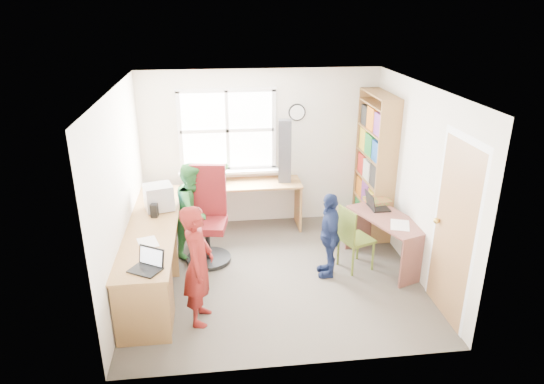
{
  "coord_description": "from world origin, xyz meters",
  "views": [
    {
      "loc": [
        -0.68,
        -5.42,
        3.3
      ],
      "look_at": [
        0.0,
        0.25,
        1.05
      ],
      "focal_mm": 32.0,
      "sensor_mm": 36.0,
      "label": 1
    }
  ],
  "objects_px": {
    "wooden_chair": "(352,236)",
    "person_green": "(194,209)",
    "laptop_left": "(148,264)",
    "swivel_chair": "(208,221)",
    "person_red": "(198,265)",
    "person_navy": "(329,235)",
    "right_desk": "(388,230)",
    "crt_monitor": "(159,197)",
    "potted_plant": "(223,172)",
    "l_desk": "(168,260)",
    "bookshelf": "(374,167)",
    "cd_tower": "(285,151)",
    "laptop_right": "(375,204)"
  },
  "relations": [
    {
      "from": "l_desk",
      "to": "wooden_chair",
      "type": "xyz_separation_m",
      "value": [
        2.33,
        0.31,
        0.02
      ]
    },
    {
      "from": "bookshelf",
      "to": "person_green",
      "type": "distance_m",
      "value": 2.73
    },
    {
      "from": "wooden_chair",
      "to": "crt_monitor",
      "type": "bearing_deg",
      "value": 147.08
    },
    {
      "from": "potted_plant",
      "to": "l_desk",
      "type": "bearing_deg",
      "value": -111.89
    },
    {
      "from": "person_navy",
      "to": "wooden_chair",
      "type": "bearing_deg",
      "value": 111.21
    },
    {
      "from": "bookshelf",
      "to": "person_red",
      "type": "xyz_separation_m",
      "value": [
        -2.57,
        -2.03,
        -0.32
      ]
    },
    {
      "from": "laptop_right",
      "to": "person_green",
      "type": "xyz_separation_m",
      "value": [
        -2.45,
        0.3,
        -0.07
      ]
    },
    {
      "from": "laptop_right",
      "to": "person_navy",
      "type": "distance_m",
      "value": 0.91
    },
    {
      "from": "l_desk",
      "to": "laptop_left",
      "type": "distance_m",
      "value": 0.77
    },
    {
      "from": "laptop_left",
      "to": "swivel_chair",
      "type": "bearing_deg",
      "value": 99.98
    },
    {
      "from": "crt_monitor",
      "to": "laptop_right",
      "type": "distance_m",
      "value": 2.89
    },
    {
      "from": "swivel_chair",
      "to": "right_desk",
      "type": "bearing_deg",
      "value": -1.43
    },
    {
      "from": "right_desk",
      "to": "laptop_left",
      "type": "height_order",
      "value": "laptop_left"
    },
    {
      "from": "l_desk",
      "to": "person_navy",
      "type": "bearing_deg",
      "value": 6.24
    },
    {
      "from": "right_desk",
      "to": "person_navy",
      "type": "relative_size",
      "value": 1.14
    },
    {
      "from": "person_red",
      "to": "cd_tower",
      "type": "bearing_deg",
      "value": -20.9
    },
    {
      "from": "laptop_left",
      "to": "cd_tower",
      "type": "height_order",
      "value": "cd_tower"
    },
    {
      "from": "laptop_left",
      "to": "laptop_right",
      "type": "distance_m",
      "value": 3.19
    },
    {
      "from": "person_red",
      "to": "person_navy",
      "type": "relative_size",
      "value": 1.22
    },
    {
      "from": "wooden_chair",
      "to": "laptop_right",
      "type": "xyz_separation_m",
      "value": [
        0.41,
        0.4,
        0.26
      ]
    },
    {
      "from": "person_green",
      "to": "cd_tower",
      "type": "bearing_deg",
      "value": -30.76
    },
    {
      "from": "l_desk",
      "to": "cd_tower",
      "type": "bearing_deg",
      "value": 46.2
    },
    {
      "from": "swivel_chair",
      "to": "laptop_right",
      "type": "distance_m",
      "value": 2.27
    },
    {
      "from": "l_desk",
      "to": "person_red",
      "type": "bearing_deg",
      "value": -55.79
    },
    {
      "from": "person_red",
      "to": "person_navy",
      "type": "bearing_deg",
      "value": -56.09
    },
    {
      "from": "l_desk",
      "to": "potted_plant",
      "type": "bearing_deg",
      "value": 68.11
    },
    {
      "from": "laptop_left",
      "to": "cd_tower",
      "type": "bearing_deg",
      "value": 85.22
    },
    {
      "from": "crt_monitor",
      "to": "potted_plant",
      "type": "bearing_deg",
      "value": 31.39
    },
    {
      "from": "bookshelf",
      "to": "swivel_chair",
      "type": "bearing_deg",
      "value": -165.47
    },
    {
      "from": "l_desk",
      "to": "cd_tower",
      "type": "height_order",
      "value": "cd_tower"
    },
    {
      "from": "wooden_chair",
      "to": "potted_plant",
      "type": "distance_m",
      "value": 2.22
    },
    {
      "from": "right_desk",
      "to": "bookshelf",
      "type": "height_order",
      "value": "bookshelf"
    },
    {
      "from": "crt_monitor",
      "to": "laptop_left",
      "type": "relative_size",
      "value": 1.06
    },
    {
      "from": "l_desk",
      "to": "potted_plant",
      "type": "relative_size",
      "value": 9.39
    },
    {
      "from": "crt_monitor",
      "to": "person_red",
      "type": "height_order",
      "value": "person_red"
    },
    {
      "from": "l_desk",
      "to": "right_desk",
      "type": "distance_m",
      "value": 2.85
    },
    {
      "from": "laptop_left",
      "to": "person_green",
      "type": "relative_size",
      "value": 0.3
    },
    {
      "from": "l_desk",
      "to": "laptop_left",
      "type": "relative_size",
      "value": 7.47
    },
    {
      "from": "right_desk",
      "to": "person_green",
      "type": "xyz_separation_m",
      "value": [
        -2.54,
        0.63,
        0.17
      ]
    },
    {
      "from": "cd_tower",
      "to": "person_navy",
      "type": "distance_m",
      "value": 1.67
    },
    {
      "from": "person_navy",
      "to": "bookshelf",
      "type": "bearing_deg",
      "value": 147.61
    },
    {
      "from": "right_desk",
      "to": "cd_tower",
      "type": "bearing_deg",
      "value": 111.7
    },
    {
      "from": "cd_tower",
      "to": "person_red",
      "type": "relative_size",
      "value": 0.69
    },
    {
      "from": "wooden_chair",
      "to": "crt_monitor",
      "type": "relative_size",
      "value": 2.07
    },
    {
      "from": "crt_monitor",
      "to": "laptop_right",
      "type": "relative_size",
      "value": 1.23
    },
    {
      "from": "bookshelf",
      "to": "crt_monitor",
      "type": "relative_size",
      "value": 5.0
    },
    {
      "from": "wooden_chair",
      "to": "person_navy",
      "type": "distance_m",
      "value": 0.36
    },
    {
      "from": "bookshelf",
      "to": "cd_tower",
      "type": "height_order",
      "value": "bookshelf"
    },
    {
      "from": "laptop_right",
      "to": "person_red",
      "type": "xyz_separation_m",
      "value": [
        -2.36,
        -1.28,
        -0.04
      ]
    },
    {
      "from": "wooden_chair",
      "to": "person_green",
      "type": "height_order",
      "value": "person_green"
    }
  ]
}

